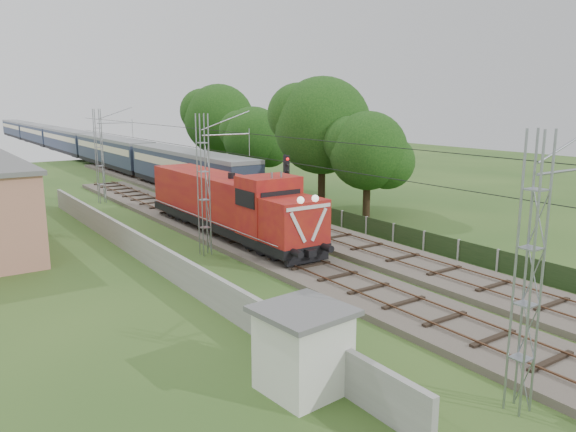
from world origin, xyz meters
TOP-DOWN VIEW (x-y plane):
  - ground at (0.00, 0.00)m, footprint 140.00×140.00m
  - track_main at (0.00, 7.00)m, footprint 4.20×70.00m
  - track_side at (5.00, 20.00)m, footprint 4.20×80.00m
  - catenary at (-2.95, 12.00)m, footprint 3.31×70.00m
  - boundary_wall at (-6.50, 12.00)m, footprint 0.25×40.00m
  - fence at (8.00, 3.00)m, footprint 0.12×32.00m
  - locomotive at (0.00, 14.72)m, footprint 3.07×17.53m
  - coach_rake at (5.00, 76.97)m, footprint 3.01×112.62m
  - signal_post at (3.13, 12.81)m, footprint 0.57×0.46m
  - relay_hut at (-7.40, -3.62)m, footprint 2.80×2.80m
  - tree_a at (11.81, 14.64)m, footprint 6.13×5.84m
  - tree_b at (11.38, 19.59)m, footprint 8.18×7.79m
  - tree_c at (11.70, 30.92)m, footprint 6.27×5.97m
  - tree_d at (12.67, 39.87)m, footprint 8.08×7.69m

SIDE VIEW (x-z plane):
  - ground at x=0.00m, z-range 0.00..0.00m
  - track_main at x=0.00m, z-range -0.04..0.41m
  - track_side at x=5.00m, z-range -0.04..0.41m
  - fence at x=8.00m, z-range 0.00..1.20m
  - boundary_wall at x=-6.50m, z-range 0.00..1.50m
  - relay_hut at x=-7.40m, z-range 0.01..2.67m
  - locomotive at x=0.00m, z-range 0.06..4.51m
  - coach_rake at x=5.00m, z-range 0.76..4.25m
  - signal_post at x=3.13m, z-range 1.00..6.36m
  - catenary at x=-2.95m, z-range 0.05..8.05m
  - tree_a at x=11.81m, z-range 0.98..8.93m
  - tree_c at x=11.70m, z-range 1.01..9.13m
  - tree_d at x=12.67m, z-range 1.30..11.77m
  - tree_b at x=11.38m, z-range 1.31..11.92m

